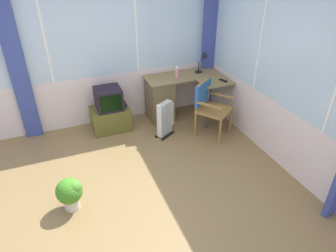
{
  "coord_description": "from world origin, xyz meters",
  "views": [
    {
      "loc": [
        -0.68,
        -2.8,
        2.76
      ],
      "look_at": [
        0.61,
        0.41,
        0.68
      ],
      "focal_mm": 32.3,
      "sensor_mm": 36.0,
      "label": 1
    }
  ],
  "objects_px": {
    "wooden_armchair": "(208,101)",
    "potted_plant": "(70,192)",
    "desk": "(164,97)",
    "space_heater": "(166,119)",
    "tv_on_stand": "(110,112)",
    "spray_bottle": "(177,71)",
    "tv_remote": "(223,80)",
    "desk_lamp": "(204,60)"
  },
  "relations": [
    {
      "from": "wooden_armchair",
      "to": "potted_plant",
      "type": "distance_m",
      "value": 2.54
    },
    {
      "from": "desk",
      "to": "potted_plant",
      "type": "relative_size",
      "value": 3.14
    },
    {
      "from": "space_heater",
      "to": "tv_on_stand",
      "type": "bearing_deg",
      "value": 146.84
    },
    {
      "from": "spray_bottle",
      "to": "potted_plant",
      "type": "height_order",
      "value": "spray_bottle"
    },
    {
      "from": "tv_remote",
      "to": "potted_plant",
      "type": "distance_m",
      "value": 3.04
    },
    {
      "from": "tv_on_stand",
      "to": "spray_bottle",
      "type": "bearing_deg",
      "value": 0.73
    },
    {
      "from": "desk",
      "to": "spray_bottle",
      "type": "distance_m",
      "value": 0.52
    },
    {
      "from": "wooden_armchair",
      "to": "space_heater",
      "type": "distance_m",
      "value": 0.74
    },
    {
      "from": "desk",
      "to": "spray_bottle",
      "type": "relative_size",
      "value": 6.23
    },
    {
      "from": "desk",
      "to": "tv_on_stand",
      "type": "distance_m",
      "value": 0.99
    },
    {
      "from": "desk_lamp",
      "to": "spray_bottle",
      "type": "bearing_deg",
      "value": -178.75
    },
    {
      "from": "desk_lamp",
      "to": "tv_on_stand",
      "type": "relative_size",
      "value": 0.49
    },
    {
      "from": "desk",
      "to": "tv_on_stand",
      "type": "bearing_deg",
      "value": -178.62
    },
    {
      "from": "desk_lamp",
      "to": "spray_bottle",
      "type": "xyz_separation_m",
      "value": [
        -0.53,
        -0.01,
        -0.14
      ]
    },
    {
      "from": "desk",
      "to": "spray_bottle",
      "type": "xyz_separation_m",
      "value": [
        0.24,
        -0.01,
        0.46
      ]
    },
    {
      "from": "desk_lamp",
      "to": "wooden_armchair",
      "type": "relative_size",
      "value": 0.41
    },
    {
      "from": "spray_bottle",
      "to": "potted_plant",
      "type": "xyz_separation_m",
      "value": [
        -2.08,
        -1.67,
        -0.62
      ]
    },
    {
      "from": "tv_remote",
      "to": "spray_bottle",
      "type": "xyz_separation_m",
      "value": [
        -0.66,
        0.47,
        0.09
      ]
    },
    {
      "from": "wooden_armchair",
      "to": "tv_remote",
      "type": "bearing_deg",
      "value": 30.07
    },
    {
      "from": "wooden_armchair",
      "to": "tv_on_stand",
      "type": "bearing_deg",
      "value": 155.1
    },
    {
      "from": "tv_remote",
      "to": "space_heater",
      "type": "bearing_deg",
      "value": 161.47
    },
    {
      "from": "wooden_armchair",
      "to": "potted_plant",
      "type": "height_order",
      "value": "wooden_armchair"
    },
    {
      "from": "tv_remote",
      "to": "space_heater",
      "type": "distance_m",
      "value": 1.19
    },
    {
      "from": "desk_lamp",
      "to": "space_heater",
      "type": "distance_m",
      "value": 1.31
    },
    {
      "from": "desk",
      "to": "wooden_armchair",
      "type": "distance_m",
      "value": 0.88
    },
    {
      "from": "desk",
      "to": "wooden_armchair",
      "type": "relative_size",
      "value": 1.49
    },
    {
      "from": "tv_remote",
      "to": "space_heater",
      "type": "height_order",
      "value": "tv_remote"
    },
    {
      "from": "desk_lamp",
      "to": "tv_remote",
      "type": "height_order",
      "value": "desk_lamp"
    },
    {
      "from": "desk",
      "to": "desk_lamp",
      "type": "xyz_separation_m",
      "value": [
        0.77,
        0.0,
        0.59
      ]
    },
    {
      "from": "space_heater",
      "to": "tv_remote",
      "type": "bearing_deg",
      "value": 3.9
    },
    {
      "from": "spray_bottle",
      "to": "tv_on_stand",
      "type": "height_order",
      "value": "spray_bottle"
    },
    {
      "from": "desk_lamp",
      "to": "tv_remote",
      "type": "bearing_deg",
      "value": -74.98
    },
    {
      "from": "spray_bottle",
      "to": "desk_lamp",
      "type": "bearing_deg",
      "value": 1.25
    },
    {
      "from": "desk_lamp",
      "to": "spray_bottle",
      "type": "height_order",
      "value": "desk_lamp"
    },
    {
      "from": "spray_bottle",
      "to": "space_heater",
      "type": "bearing_deg",
      "value": -128.4
    },
    {
      "from": "desk",
      "to": "spray_bottle",
      "type": "bearing_deg",
      "value": -1.96
    },
    {
      "from": "wooden_armchair",
      "to": "space_heater",
      "type": "relative_size",
      "value": 1.48
    },
    {
      "from": "tv_on_stand",
      "to": "space_heater",
      "type": "xyz_separation_m",
      "value": [
        0.8,
        -0.52,
        -0.03
      ]
    },
    {
      "from": "tv_remote",
      "to": "tv_on_stand",
      "type": "bearing_deg",
      "value": 144.14
    },
    {
      "from": "tv_remote",
      "to": "wooden_armchair",
      "type": "distance_m",
      "value": 0.52
    },
    {
      "from": "desk_lamp",
      "to": "space_heater",
      "type": "relative_size",
      "value": 0.61
    },
    {
      "from": "wooden_armchair",
      "to": "space_heater",
      "type": "xyz_separation_m",
      "value": [
        -0.68,
        0.16,
        -0.27
      ]
    }
  ]
}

